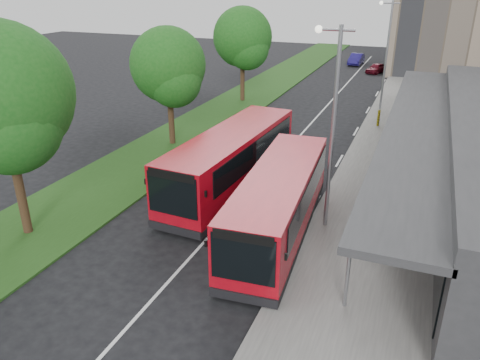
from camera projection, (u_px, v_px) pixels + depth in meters
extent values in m
plane|color=black|center=(214.00, 231.00, 19.38)|extent=(120.00, 120.00, 0.00)
cube|color=slate|center=(402.00, 119.00, 34.35)|extent=(5.00, 80.00, 0.15)
cube|color=#1F4416|center=(238.00, 103.00, 38.77)|extent=(5.00, 80.00, 0.10)
cube|color=silver|center=(305.00, 130.00, 32.15)|extent=(0.12, 70.00, 0.01)
cube|color=silver|center=(275.00, 274.00, 16.55)|extent=(0.12, 2.00, 0.01)
cube|color=silver|center=(315.00, 204.00, 21.66)|extent=(0.12, 2.00, 0.01)
cube|color=silver|center=(339.00, 161.00, 26.77)|extent=(0.12, 2.00, 0.01)
cube|color=silver|center=(356.00, 131.00, 31.88)|extent=(0.12, 2.00, 0.01)
cube|color=silver|center=(368.00, 110.00, 37.00)|extent=(0.12, 2.00, 0.01)
cube|color=silver|center=(377.00, 94.00, 42.11)|extent=(0.12, 2.00, 0.01)
cube|color=silver|center=(384.00, 81.00, 47.22)|extent=(0.12, 2.00, 0.01)
cube|color=silver|center=(390.00, 71.00, 52.33)|extent=(0.12, 2.00, 0.01)
cube|color=silver|center=(395.00, 63.00, 57.44)|extent=(0.12, 2.00, 0.01)
cube|color=black|center=(441.00, 158.00, 22.68)|extent=(0.06, 24.00, 2.20)
cube|color=#2E2E30|center=(418.00, 121.00, 22.43)|extent=(2.80, 26.00, 0.25)
cylinder|color=gray|center=(349.00, 265.00, 14.16)|extent=(0.12, 0.12, 3.30)
cylinder|color=gray|center=(402.00, 101.00, 32.90)|extent=(0.12, 0.12, 3.30)
cylinder|color=#382416|center=(19.00, 188.00, 18.38)|extent=(0.36, 0.36, 4.13)
sphere|color=#175516|center=(0.00, 93.00, 16.88)|extent=(5.25, 5.25, 5.25)
sphere|color=#175516|center=(9.00, 123.00, 16.71)|extent=(3.75, 3.75, 3.75)
sphere|color=#175516|center=(4.00, 106.00, 17.74)|extent=(4.13, 4.13, 4.13)
cylinder|color=#382416|center=(171.00, 117.00, 28.72)|extent=(0.36, 0.36, 3.50)
sphere|color=#175516|center=(168.00, 65.00, 27.45)|extent=(4.46, 4.46, 4.46)
sphere|color=#175516|center=(174.00, 80.00, 27.23)|extent=(3.18, 3.18, 3.18)
sphere|color=#175516|center=(165.00, 72.00, 28.27)|extent=(3.50, 3.50, 3.50)
cylinder|color=#382416|center=(242.00, 79.00, 38.90)|extent=(0.36, 0.36, 3.74)
sphere|color=#175516|center=(243.00, 37.00, 37.54)|extent=(4.76, 4.76, 4.76)
sphere|color=#175516|center=(248.00, 49.00, 37.34)|extent=(3.40, 3.40, 3.40)
sphere|color=#175516|center=(239.00, 43.00, 38.37)|extent=(3.74, 3.74, 3.74)
cylinder|color=gray|center=(333.00, 133.00, 18.00)|extent=(0.16, 0.16, 8.00)
cylinder|color=gray|center=(335.00, 30.00, 16.55)|extent=(1.40, 0.10, 0.10)
sphere|color=silver|center=(319.00, 29.00, 16.76)|extent=(0.28, 0.28, 0.28)
cylinder|color=gray|center=(386.00, 57.00, 35.04)|extent=(0.16, 0.16, 8.00)
cylinder|color=gray|center=(390.00, 3.00, 33.59)|extent=(1.40, 0.10, 0.10)
sphere|color=silver|center=(381.00, 3.00, 33.79)|extent=(0.28, 0.28, 0.28)
cube|color=#B40915|center=(279.00, 201.00, 18.51)|extent=(2.98, 9.74, 2.42)
cube|color=black|center=(278.00, 227.00, 18.99)|extent=(3.01, 9.76, 0.27)
cube|color=black|center=(243.00, 260.00, 14.20)|extent=(2.05, 0.20, 1.60)
cube|color=black|center=(302.00, 152.00, 22.57)|extent=(2.01, 0.20, 1.19)
cube|color=black|center=(253.00, 184.00, 18.90)|extent=(0.65, 8.21, 1.10)
cube|color=black|center=(310.00, 192.00, 18.26)|extent=(0.65, 8.21, 1.10)
cube|color=black|center=(243.00, 298.00, 14.76)|extent=(2.29, 0.25, 0.32)
cube|color=black|center=(243.00, 238.00, 13.88)|extent=(1.92, 0.18, 0.32)
cube|color=black|center=(206.00, 243.00, 14.64)|extent=(0.09, 0.09, 0.23)
cube|color=black|center=(286.00, 257.00, 13.93)|extent=(0.09, 0.09, 0.23)
cylinder|color=black|center=(231.00, 262.00, 16.51)|extent=(0.33, 0.84, 0.82)
cylinder|color=black|center=(284.00, 272.00, 15.98)|extent=(0.33, 0.84, 0.82)
cylinder|color=black|center=(273.00, 192.00, 21.94)|extent=(0.33, 0.84, 0.82)
cylinder|color=black|center=(314.00, 197.00, 21.41)|extent=(0.33, 0.84, 0.82)
cube|color=#B40915|center=(231.00, 159.00, 22.47)|extent=(3.07, 10.43, 2.60)
cube|color=black|center=(231.00, 183.00, 22.98)|extent=(3.09, 10.45, 0.29)
cube|color=black|center=(172.00, 195.00, 18.07)|extent=(2.21, 0.18, 1.72)
cube|color=black|center=(271.00, 123.00, 26.60)|extent=(2.16, 0.18, 1.28)
cube|color=black|center=(211.00, 144.00, 23.02)|extent=(0.58, 8.82, 1.18)
cube|color=black|center=(258.00, 152.00, 22.04)|extent=(0.58, 8.82, 1.18)
cube|color=black|center=(174.00, 230.00, 18.67)|extent=(2.45, 0.23, 0.34)
cube|color=black|center=(171.00, 176.00, 17.73)|extent=(2.06, 0.16, 0.34)
cube|color=black|center=(146.00, 181.00, 18.69)|extent=(0.08, 0.08, 0.25)
cube|color=black|center=(206.00, 194.00, 17.62)|extent=(0.08, 0.08, 0.25)
cylinder|color=black|center=(177.00, 205.00, 20.59)|extent=(0.35, 0.90, 0.88)
cylinder|color=black|center=(218.00, 214.00, 19.78)|extent=(0.35, 0.90, 0.88)
cylinder|color=black|center=(241.00, 157.00, 26.12)|extent=(0.35, 0.90, 0.88)
cylinder|color=black|center=(276.00, 162.00, 25.32)|extent=(0.35, 0.90, 0.88)
cylinder|color=#342315|center=(386.00, 151.00, 26.28)|extent=(0.59, 0.59, 1.02)
cylinder|color=yellow|center=(379.00, 118.00, 32.36)|extent=(0.20, 0.20, 1.11)
imported|color=#570C19|center=(376.00, 68.00, 51.02)|extent=(2.30, 3.38, 1.07)
imported|color=navy|center=(356.00, 59.00, 55.97)|extent=(1.50, 3.95, 1.28)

